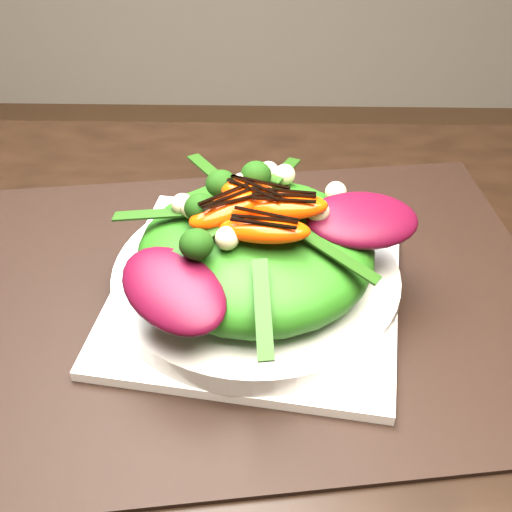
{
  "coord_description": "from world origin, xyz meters",
  "views": [
    {
      "loc": [
        -0.3,
        -0.29,
        1.14
      ],
      "look_at": [
        -0.31,
        0.14,
        0.8
      ],
      "focal_mm": 48.0,
      "sensor_mm": 36.0,
      "label": 1
    }
  ],
  "objects_px": {
    "lettuce_mound": "(256,251)",
    "orange_segment": "(233,190)",
    "plate_base": "(256,290)",
    "placemat": "(256,296)",
    "salad_bowl": "(256,278)"
  },
  "relations": [
    {
      "from": "lettuce_mound",
      "to": "orange_segment",
      "type": "distance_m",
      "value": 0.05
    },
    {
      "from": "plate_base",
      "to": "orange_segment",
      "type": "distance_m",
      "value": 0.09
    },
    {
      "from": "plate_base",
      "to": "salad_bowl",
      "type": "xyz_separation_m",
      "value": [
        0.0,
        0.0,
        0.01
      ]
    },
    {
      "from": "plate_base",
      "to": "salad_bowl",
      "type": "bearing_deg",
      "value": 0.0
    },
    {
      "from": "placemat",
      "to": "orange_segment",
      "type": "bearing_deg",
      "value": 124.51
    },
    {
      "from": "plate_base",
      "to": "placemat",
      "type": "bearing_deg",
      "value": -90.0
    },
    {
      "from": "lettuce_mound",
      "to": "salad_bowl",
      "type": "bearing_deg",
      "value": 0.0
    },
    {
      "from": "salad_bowl",
      "to": "lettuce_mound",
      "type": "relative_size",
      "value": 1.24
    },
    {
      "from": "orange_segment",
      "to": "salad_bowl",
      "type": "bearing_deg",
      "value": -55.49
    },
    {
      "from": "placemat",
      "to": "salad_bowl",
      "type": "bearing_deg",
      "value": 90.0
    },
    {
      "from": "lettuce_mound",
      "to": "orange_segment",
      "type": "height_order",
      "value": "orange_segment"
    },
    {
      "from": "plate_base",
      "to": "orange_segment",
      "type": "height_order",
      "value": "orange_segment"
    },
    {
      "from": "salad_bowl",
      "to": "placemat",
      "type": "bearing_deg",
      "value": -90.0
    },
    {
      "from": "salad_bowl",
      "to": "orange_segment",
      "type": "height_order",
      "value": "orange_segment"
    },
    {
      "from": "lettuce_mound",
      "to": "orange_segment",
      "type": "relative_size",
      "value": 2.79
    }
  ]
}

